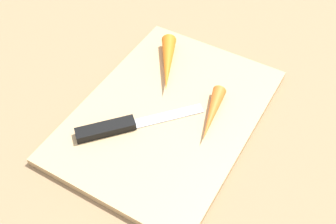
{
  "coord_description": "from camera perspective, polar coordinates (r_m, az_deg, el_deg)",
  "views": [
    {
      "loc": [
        0.37,
        0.22,
        0.5
      ],
      "look_at": [
        0.0,
        0.0,
        0.01
      ],
      "focal_mm": 44.36,
      "sensor_mm": 36.0,
      "label": 1
    }
  ],
  "objects": [
    {
      "name": "ground_plane",
      "position": [
        0.66,
        -0.0,
        -0.68
      ],
      "size": [
        1.4,
        1.4,
        0.0
      ],
      "primitive_type": "plane",
      "color": "#8C6D4C"
    },
    {
      "name": "carrot_long",
      "position": [
        0.71,
        -0.07,
        6.69
      ],
      "size": [
        0.12,
        0.08,
        0.03
      ],
      "primitive_type": "cone",
      "rotation": [
        0.0,
        1.57,
        0.48
      ],
      "color": "orange",
      "rests_on": "cutting_board"
    },
    {
      "name": "knife",
      "position": [
        0.63,
        -7.39,
        -2.09
      ],
      "size": [
        0.16,
        0.15,
        0.01
      ],
      "rotation": [
        0.0,
        0.0,
        2.41
      ],
      "color": "#B7B7BC",
      "rests_on": "cutting_board"
    },
    {
      "name": "carrot_short",
      "position": [
        0.64,
        6.02,
        -0.27
      ],
      "size": [
        0.11,
        0.04,
        0.02
      ],
      "primitive_type": "cone",
      "rotation": [
        0.0,
        1.57,
        0.21
      ],
      "color": "orange",
      "rests_on": "cutting_board"
    },
    {
      "name": "cutting_board",
      "position": [
        0.66,
        -0.0,
        -0.34
      ],
      "size": [
        0.36,
        0.26,
        0.01
      ],
      "primitive_type": "cube",
      "color": "tan",
      "rests_on": "ground_plane"
    }
  ]
}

